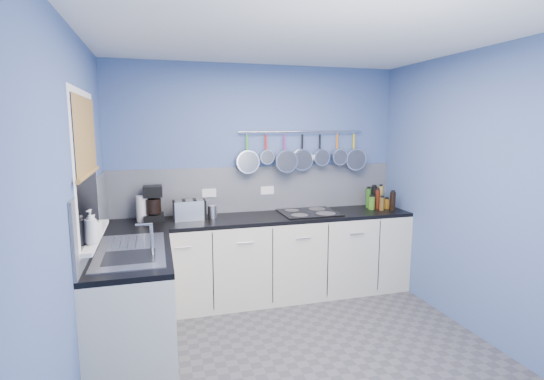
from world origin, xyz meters
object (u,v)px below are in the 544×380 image
paper_towel (142,209)px  hob (308,212)px  toaster (189,210)px  soap_bottle_b (94,227)px  soap_bottle_a (91,227)px  canister (212,212)px  coffee_maker (153,203)px

paper_towel → hob: 1.75m
paper_towel → toaster: size_ratio=0.85×
toaster → hob: size_ratio=0.50×
soap_bottle_b → paper_towel: 1.17m
soap_bottle_a → canister: bearing=51.5°
soap_bottle_b → hob: size_ratio=0.28×
soap_bottle_a → canister: soap_bottle_a is taller
hob → toaster: bearing=178.5°
canister → hob: (1.05, -0.03, -0.06)m
soap_bottle_a → hob: bearing=30.6°
soap_bottle_b → coffee_maker: 1.20m
soap_bottle_b → canister: (0.98, 1.08, -0.17)m
soap_bottle_a → paper_towel: bearing=77.2°
soap_bottle_a → paper_towel: soap_bottle_a is taller
soap_bottle_a → toaster: 1.46m
toaster → hob: (1.28, -0.03, -0.09)m
soap_bottle_b → coffee_maker: bearing=70.6°
soap_bottle_a → hob: (2.03, 1.20, -0.26)m
coffee_maker → canister: size_ratio=2.68×
paper_towel → coffee_maker: size_ratio=0.74×
soap_bottle_b → canister: bearing=47.8°
soap_bottle_a → soap_bottle_b: 0.16m
coffee_maker → hob: (1.63, -0.08, -0.17)m
paper_towel → toaster: paper_towel is taller
paper_towel → toaster: (0.46, -0.05, -0.03)m
soap_bottle_a → soap_bottle_b: bearing=90.0°
paper_towel → canister: paper_towel is taller
hob → coffee_maker: bearing=177.1°
soap_bottle_b → paper_towel: soap_bottle_b is taller
soap_bottle_a → soap_bottle_b: soap_bottle_a is taller
toaster → paper_towel: bearing=171.6°
canister → coffee_maker: bearing=175.1°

